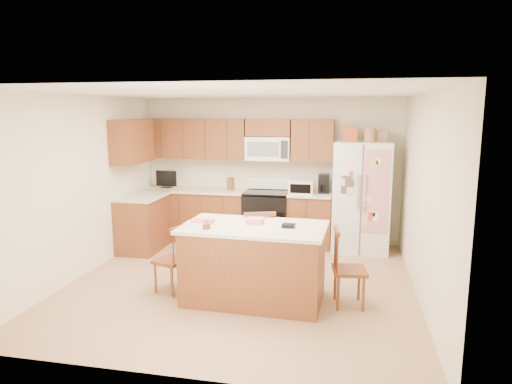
% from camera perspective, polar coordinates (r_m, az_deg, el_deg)
% --- Properties ---
extents(ground, '(4.50, 4.50, 0.00)m').
position_cam_1_polar(ground, '(6.24, -1.86, -11.33)').
color(ground, '#997258').
rests_on(ground, ground).
extents(room_shell, '(4.60, 4.60, 2.52)m').
position_cam_1_polar(room_shell, '(5.87, -1.93, 1.88)').
color(room_shell, beige).
rests_on(room_shell, ground).
extents(cabinetry, '(3.36, 1.56, 2.15)m').
position_cam_1_polar(cabinetry, '(7.92, -5.80, 0.10)').
color(cabinetry, brown).
rests_on(cabinetry, ground).
extents(stove, '(0.76, 0.65, 1.13)m').
position_cam_1_polar(stove, '(7.92, 1.38, -3.11)').
color(stove, black).
rests_on(stove, ground).
extents(refrigerator, '(0.90, 0.79, 2.04)m').
position_cam_1_polar(refrigerator, '(7.65, 12.97, -0.42)').
color(refrigerator, white).
rests_on(refrigerator, ground).
extents(island, '(1.74, 1.05, 1.02)m').
position_cam_1_polar(island, '(5.58, -0.24, -8.82)').
color(island, brown).
rests_on(island, ground).
extents(windsor_chair_left, '(0.46, 0.47, 0.88)m').
position_cam_1_polar(windsor_chair_left, '(5.93, -10.39, -8.38)').
color(windsor_chair_left, brown).
rests_on(windsor_chair_left, ground).
extents(windsor_chair_back, '(0.54, 0.53, 1.00)m').
position_cam_1_polar(windsor_chair_back, '(6.11, 0.29, -7.08)').
color(windsor_chair_back, brown).
rests_on(windsor_chair_back, ground).
extents(windsor_chair_right, '(0.43, 0.45, 0.93)m').
position_cam_1_polar(windsor_chair_right, '(5.54, 11.36, -9.49)').
color(windsor_chair_right, brown).
rests_on(windsor_chair_right, ground).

